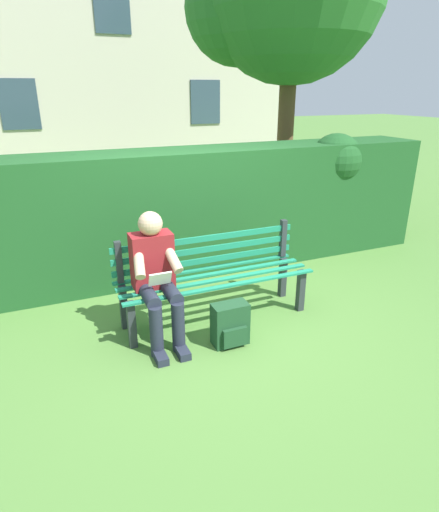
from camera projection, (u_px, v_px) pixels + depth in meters
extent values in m
plane|color=#517F38|center=(216.00, 318.00, 4.40)|extent=(60.00, 60.00, 0.00)
cube|color=#2D3338|center=(301.00, 290.00, 4.49)|extent=(0.07, 0.07, 0.46)
cube|color=#2D3338|center=(132.00, 325.00, 3.84)|extent=(0.07, 0.07, 0.46)
cube|color=#2D3338|center=(283.00, 277.00, 4.80)|extent=(0.07, 0.07, 0.46)
cube|color=#2D3338|center=(124.00, 307.00, 4.15)|extent=(0.07, 0.07, 0.46)
cube|color=#1E8460|center=(207.00, 268.00, 4.43)|extent=(1.95, 0.06, 0.02)
cube|color=#1E8460|center=(213.00, 274.00, 4.30)|extent=(1.95, 0.06, 0.02)
cube|color=#1E8460|center=(219.00, 280.00, 4.17)|extent=(1.95, 0.06, 0.02)
cube|color=#1E8460|center=(225.00, 286.00, 4.03)|extent=(1.95, 0.06, 0.02)
cube|color=#2D3338|center=(283.00, 238.00, 4.67)|extent=(0.06, 0.06, 0.41)
cube|color=#2D3338|center=(119.00, 262.00, 4.02)|extent=(0.06, 0.06, 0.41)
cube|color=#1E8460|center=(207.00, 260.00, 4.39)|extent=(1.95, 0.02, 0.06)
cube|color=#1E8460|center=(207.00, 249.00, 4.35)|extent=(1.95, 0.02, 0.06)
cube|color=#1E8460|center=(207.00, 238.00, 4.30)|extent=(1.95, 0.02, 0.06)
cube|color=maroon|center=(152.00, 260.00, 3.92)|extent=(0.38, 0.22, 0.52)
sphere|color=#D8AD8C|center=(150.00, 224.00, 3.78)|extent=(0.22, 0.22, 0.22)
cylinder|color=#232838|center=(170.00, 291.00, 3.87)|extent=(0.13, 0.42, 0.13)
cylinder|color=#232838|center=(149.00, 295.00, 3.79)|extent=(0.13, 0.42, 0.13)
cylinder|color=#232838|center=(178.00, 327.00, 3.78)|extent=(0.12, 0.12, 0.48)
cylinder|color=#232838|center=(156.00, 332.00, 3.71)|extent=(0.12, 0.12, 0.48)
cube|color=#232838|center=(182.00, 351.00, 3.79)|extent=(0.10, 0.24, 0.07)
cube|color=#232838|center=(160.00, 356.00, 3.72)|extent=(0.10, 0.24, 0.07)
cylinder|color=#D8AD8C|center=(172.00, 257.00, 3.84)|extent=(0.14, 0.32, 0.26)
cylinder|color=#D8AD8C|center=(139.00, 262.00, 3.73)|extent=(0.14, 0.32, 0.26)
cube|color=white|center=(160.00, 279.00, 3.73)|extent=(0.20, 0.07, 0.13)
cube|color=#1E5123|center=(209.00, 209.00, 5.47)|extent=(6.12, 0.79, 1.53)
sphere|color=#1E5123|center=(336.00, 160.00, 5.84)|extent=(0.71, 0.71, 0.71)
sphere|color=#1E5123|center=(80.00, 182.00, 4.81)|extent=(0.63, 0.63, 0.63)
cylinder|color=brown|center=(285.00, 133.00, 7.72)|extent=(0.29, 0.29, 2.93)
sphere|color=#2D702D|center=(239.00, 8.00, 7.10)|extent=(1.82, 1.82, 1.82)
cube|color=beige|center=(104.00, 48.00, 12.30)|extent=(9.89, 3.27, 6.64)
cube|color=#334756|center=(205.00, 102.00, 12.31)|extent=(0.90, 0.04, 1.20)
cube|color=#334756|center=(19.00, 104.00, 10.51)|extent=(0.90, 0.04, 1.20)
cube|color=#334756|center=(112.00, 7.00, 10.59)|extent=(0.90, 0.04, 1.20)
cube|color=#1E4728|center=(230.00, 324.00, 3.90)|extent=(0.33, 0.18, 0.40)
cube|color=#1E4728|center=(235.00, 337.00, 3.84)|extent=(0.23, 0.04, 0.18)
cylinder|color=#1E4728|center=(235.00, 315.00, 4.02)|extent=(0.04, 0.04, 0.24)
cylinder|color=#1E4728|center=(216.00, 319.00, 3.95)|extent=(0.04, 0.04, 0.24)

